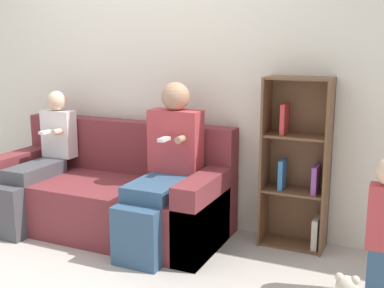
# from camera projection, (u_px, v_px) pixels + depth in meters

# --- Properties ---
(ground_plane) EXTENTS (14.00, 14.00, 0.00)m
(ground_plane) POSITION_uv_depth(u_px,v_px,m) (88.00, 255.00, 3.47)
(ground_plane) COLOR #BCB2A8
(back_wall) EXTENTS (10.00, 0.06, 2.55)m
(back_wall) POSITION_uv_depth(u_px,v_px,m) (151.00, 70.00, 4.07)
(back_wall) COLOR silver
(back_wall) RESTS_ON ground_plane
(couch) EXTENTS (1.96, 0.84, 0.86)m
(couch) POSITION_uv_depth(u_px,v_px,m) (109.00, 195.00, 3.93)
(couch) COLOR maroon
(couch) RESTS_ON ground_plane
(adult_seated) EXTENTS (0.40, 0.78, 1.22)m
(adult_seated) POSITION_uv_depth(u_px,v_px,m) (164.00, 164.00, 3.54)
(adult_seated) COLOR #335170
(adult_seated) RESTS_ON ground_plane
(child_seated) EXTENTS (0.29, 0.78, 1.10)m
(child_seated) POSITION_uv_depth(u_px,v_px,m) (39.00, 160.00, 3.99)
(child_seated) COLOR #47474C
(child_seated) RESTS_ON ground_plane
(bookshelf) EXTENTS (0.48, 0.26, 1.27)m
(bookshelf) POSITION_uv_depth(u_px,v_px,m) (298.00, 166.00, 3.55)
(bookshelf) COLOR brown
(bookshelf) RESTS_ON ground_plane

